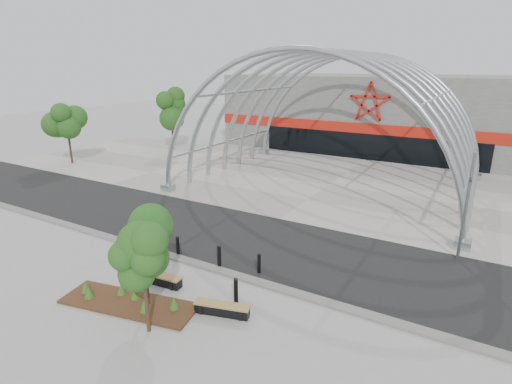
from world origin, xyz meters
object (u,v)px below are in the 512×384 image
(signal_pole, at_px, (466,206))
(street_tree_1, at_px, (142,257))
(street_tree_0, at_px, (143,242))
(bench_0, at_px, (158,279))
(bollard_2, at_px, (219,257))
(bench_1, at_px, (222,309))

(signal_pole, bearing_deg, street_tree_1, -127.83)
(signal_pole, xyz_separation_m, street_tree_0, (-10.23, -10.53, -0.03))
(street_tree_1, bearing_deg, bench_0, 127.23)
(bollard_2, bearing_deg, bench_0, -121.00)
(bench_1, distance_m, bollard_2, 3.69)
(street_tree_0, height_order, bench_1, street_tree_0)
(signal_pole, distance_m, bench_1, 12.35)
(signal_pole, bearing_deg, bench_1, -127.69)
(bench_0, distance_m, bollard_2, 2.90)
(street_tree_0, bearing_deg, bench_1, 18.92)
(street_tree_0, xyz_separation_m, bollard_2, (0.65, 3.93, -2.19))
(street_tree_1, relative_size, bench_1, 1.84)
(street_tree_1, distance_m, bench_0, 4.25)
(street_tree_0, height_order, street_tree_1, street_tree_1)
(bench_0, xyz_separation_m, bollard_2, (1.49, 2.47, 0.32))
(bench_0, bearing_deg, street_tree_1, -52.77)
(signal_pole, height_order, bench_1, signal_pole)
(signal_pole, distance_m, street_tree_1, 14.80)
(signal_pole, xyz_separation_m, bollard_2, (-9.58, -6.60, -2.23))
(signal_pole, relative_size, bollard_2, 4.81)
(bench_1, relative_size, bollard_2, 2.00)
(signal_pole, xyz_separation_m, bench_0, (-11.07, -9.08, -2.55))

